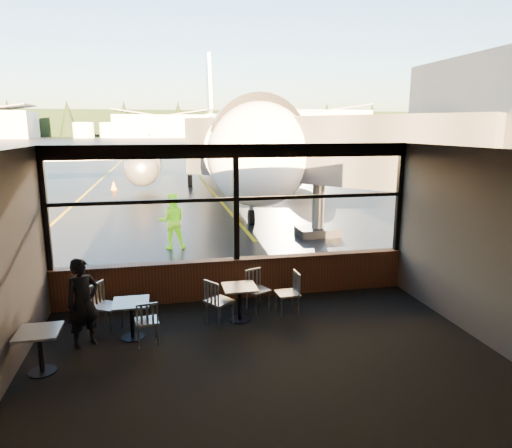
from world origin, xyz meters
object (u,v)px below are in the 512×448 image
object	(u,v)px
cafe_table_near	(240,303)
chair_near_n	(258,290)
cafe_table_mid	(132,320)
chair_near_w	(219,302)
cone_nose	(237,216)
airliner	(224,104)
chair_mid_s	(147,322)
passenger	(83,303)
chair_mid_w	(107,307)
cafe_table_left	(40,352)
jet_bridge	(311,171)
cone_wing	(114,186)
ground_crew	(172,221)
chair_near_e	(287,294)

from	to	relation	value
cafe_table_near	chair_near_n	bearing A→B (deg)	43.20
cafe_table_mid	chair_near_w	distance (m)	1.69
cafe_table_near	cone_nose	size ratio (longest dim) A/B	1.47
airliner	chair_near_n	distance (m)	21.07
chair_mid_s	passenger	bearing A→B (deg)	164.55
chair_mid_s	chair_mid_w	world-z (taller)	chair_mid_w
chair_near_w	chair_mid_s	xyz separation A→B (m)	(-1.39, -0.53, -0.06)
cafe_table_left	chair_mid_s	xyz separation A→B (m)	(1.63, 0.68, 0.07)
jet_bridge	passenger	world-z (taller)	jet_bridge
cone_wing	chair_mid_w	bearing A→B (deg)	-85.23
chair_near_w	passenger	size ratio (longest dim) A/B	0.60
cafe_table_left	chair_mid_s	size ratio (longest dim) A/B	0.85
jet_bridge	cone_wing	bearing A→B (deg)	119.17
airliner	cafe_table_mid	size ratio (longest dim) A/B	48.93
cafe_table_left	ground_crew	bearing A→B (deg)	72.80
chair_mid_s	passenger	world-z (taller)	passenger
chair_mid_s	airliner	bearing A→B (deg)	71.19
jet_bridge	ground_crew	bearing A→B (deg)	-171.89
chair_near_n	chair_mid_s	size ratio (longest dim) A/B	1.05
chair_mid_w	cone_nose	distance (m)	10.66
cafe_table_near	chair_mid_w	distance (m)	2.57
passenger	chair_near_w	bearing A→B (deg)	-24.08
chair_near_e	chair_near_n	xyz separation A→B (m)	(-0.54, 0.39, -0.02)
chair_near_w	chair_mid_w	distance (m)	2.15
airliner	chair_near_n	size ratio (longest dim) A/B	39.32
cafe_table_mid	chair_near_e	world-z (taller)	chair_near_e
chair_mid_w	cone_wing	xyz separation A→B (m)	(-1.77, 21.18, -0.19)
cafe_table_mid	cafe_table_left	xyz separation A→B (m)	(-1.36, -0.97, 0.00)
chair_near_w	chair_mid_w	size ratio (longest dim) A/B	1.01
chair_near_e	chair_near_n	distance (m)	0.66
cafe_table_left	cone_wing	bearing A→B (deg)	92.24
passenger	cone_nose	size ratio (longest dim) A/B	3.26
chair_mid_s	passenger	xyz separation A→B (m)	(-1.08, 0.16, 0.38)
cafe_table_near	chair_near_e	world-z (taller)	chair_near_e
cafe_table_near	chair_near_e	size ratio (longest dim) A/B	0.78
airliner	cone_nose	xyz separation A→B (m)	(-1.05, -10.93, -5.09)
cafe_table_near	passenger	xyz separation A→B (m)	(-2.90, -0.49, 0.44)
cafe_table_near	airliner	bearing A→B (deg)	82.69
chair_near_n	ground_crew	world-z (taller)	ground_crew
cafe_table_mid	cone_nose	bearing A→B (deg)	70.09
chair_near_n	cone_nose	bearing A→B (deg)	-119.10
airliner	chair_mid_w	bearing A→B (deg)	-101.27
chair_near_e	chair_near_n	world-z (taller)	chair_near_e
cafe_table_left	chair_near_e	bearing A→B (deg)	17.39
jet_bridge	chair_mid_w	size ratio (longest dim) A/B	11.28
jet_bridge	ground_crew	xyz separation A→B (m)	(-4.90, -0.70, -1.44)
chair_near_e	cone_nose	distance (m)	9.85
chair_near_n	ground_crew	size ratio (longest dim) A/B	0.49
cafe_table_near	passenger	size ratio (longest dim) A/B	0.45
chair_near_e	ground_crew	world-z (taller)	ground_crew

